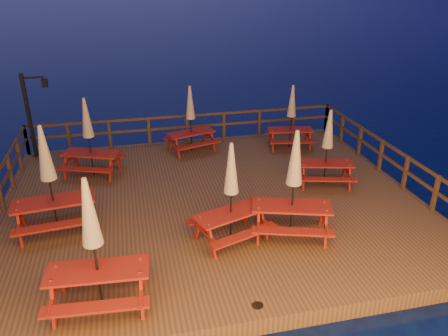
# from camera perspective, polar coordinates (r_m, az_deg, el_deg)

# --- Properties ---
(ground) EXTENTS (500.00, 500.00, 0.00)m
(ground) POSITION_cam_1_polar(r_m,az_deg,el_deg) (13.10, -1.55, -5.58)
(ground) COLOR #050C33
(ground) RESTS_ON ground
(deck) EXTENTS (12.00, 10.00, 0.40)m
(deck) POSITION_cam_1_polar(r_m,az_deg,el_deg) (13.00, -1.56, -4.82)
(deck) COLOR #4D3019
(deck) RESTS_ON ground
(deck_piles) EXTENTS (11.44, 9.44, 1.40)m
(deck_piles) POSITION_cam_1_polar(r_m,az_deg,el_deg) (13.25, -1.54, -6.70)
(deck_piles) COLOR #382611
(deck_piles) RESTS_ON ground
(railing) EXTENTS (11.80, 9.75, 1.10)m
(railing) POSITION_cam_1_polar(r_m,az_deg,el_deg) (14.15, -3.04, 2.04)
(railing) COLOR #382611
(railing) RESTS_ON deck
(lamp_post) EXTENTS (0.85, 0.18, 3.00)m
(lamp_post) POSITION_cam_1_polar(r_m,az_deg,el_deg) (16.58, -23.75, 7.15)
(lamp_post) COLOR black
(lamp_post) RESTS_ON deck
(picnic_table_0) EXTENTS (1.98, 1.76, 2.42)m
(picnic_table_0) POSITION_cam_1_polar(r_m,az_deg,el_deg) (13.64, 13.33, 2.73)
(picnic_table_0) COLOR maroon
(picnic_table_0) RESTS_ON deck
(picnic_table_1) EXTENTS (1.89, 1.66, 2.39)m
(picnic_table_1) POSITION_cam_1_polar(r_m,az_deg,el_deg) (16.40, 8.78, 6.75)
(picnic_table_1) COLOR maroon
(picnic_table_1) RESTS_ON deck
(picnic_table_2) EXTENTS (2.20, 2.01, 2.59)m
(picnic_table_2) POSITION_cam_1_polar(r_m,az_deg,el_deg) (10.41, 0.93, -3.10)
(picnic_table_2) COLOR maroon
(picnic_table_2) RESTS_ON deck
(picnic_table_3) EXTENTS (2.06, 1.85, 2.46)m
(picnic_table_3) POSITION_cam_1_polar(r_m,az_deg,el_deg) (15.90, -4.39, 6.53)
(picnic_table_3) COLOR maroon
(picnic_table_3) RESTS_ON deck
(picnic_table_4) EXTENTS (2.22, 2.03, 2.59)m
(picnic_table_4) POSITION_cam_1_polar(r_m,az_deg,el_deg) (14.54, -17.27, 4.01)
(picnic_table_4) COLOR maroon
(picnic_table_4) RESTS_ON deck
(picnic_table_5) EXTENTS (2.10, 1.77, 2.83)m
(picnic_table_5) POSITION_cam_1_polar(r_m,az_deg,el_deg) (8.70, -16.70, -9.35)
(picnic_table_5) COLOR maroon
(picnic_table_5) RESTS_ON deck
(picnic_table_6) EXTENTS (2.17, 1.86, 2.86)m
(picnic_table_6) POSITION_cam_1_polar(r_m,az_deg,el_deg) (11.57, -21.90, -1.24)
(picnic_table_6) COLOR maroon
(picnic_table_6) RESTS_ON deck
(picnic_table_7) EXTENTS (2.35, 2.12, 2.80)m
(picnic_table_7) POSITION_cam_1_polar(r_m,az_deg,el_deg) (10.70, 9.08, -1.94)
(picnic_table_7) COLOR maroon
(picnic_table_7) RESTS_ON deck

